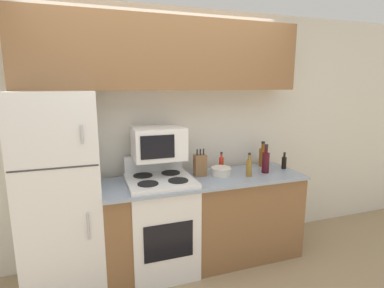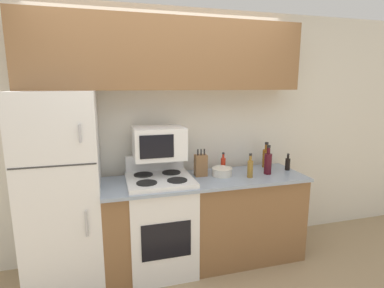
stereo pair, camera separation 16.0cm
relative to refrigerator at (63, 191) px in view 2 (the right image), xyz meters
The scene contains 14 objects.
ground_plane 1.36m from the refrigerator, 17.86° to the right, with size 12.00×12.00×0.00m, color tan.
wall_back 1.13m from the refrigerator, 19.68° to the left, with size 8.00×0.05×2.55m.
lower_cabinets 1.38m from the refrigerator, ahead, with size 1.99×0.63×0.90m.
refrigerator is the anchor object (origin of this frame).
upper_cabinets 1.57m from the refrigerator, ahead, with size 2.63×0.33×0.65m.
stove 0.94m from the refrigerator, ahead, with size 0.61×0.61×1.10m.
microwave 0.95m from the refrigerator, ahead, with size 0.48×0.37×0.30m.
knife_block 1.29m from the refrigerator, ahead, with size 0.12×0.09×0.28m.
bowl 1.49m from the refrigerator, ahead, with size 0.21×0.21×0.08m.
bottle_vinegar 1.75m from the refrigerator, ahead, with size 0.06×0.06×0.24m.
bottle_hot_sauce 1.57m from the refrigerator, ahead, with size 0.05×0.05×0.20m.
bottle_soy_sauce 2.24m from the refrigerator, ahead, with size 0.05×0.05×0.18m.
bottle_whiskey 2.09m from the refrigerator, ahead, with size 0.08×0.08×0.28m.
bottle_wine_red 1.97m from the refrigerator, ahead, with size 0.08×0.08×0.30m.
Camera 2 is at (-0.58, -2.39, 1.79)m, focal length 28.00 mm.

